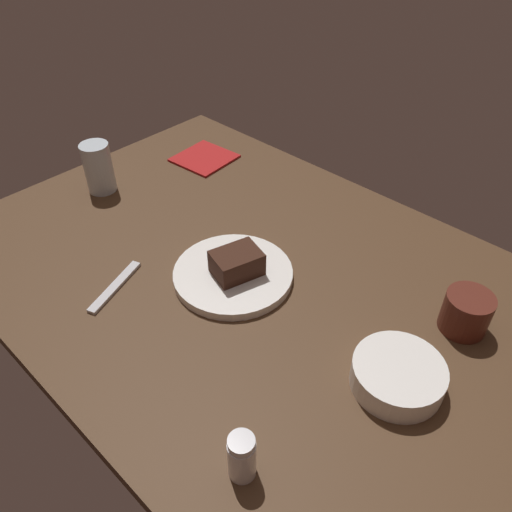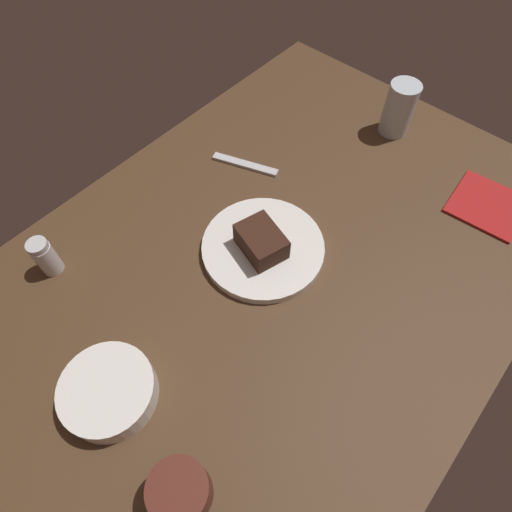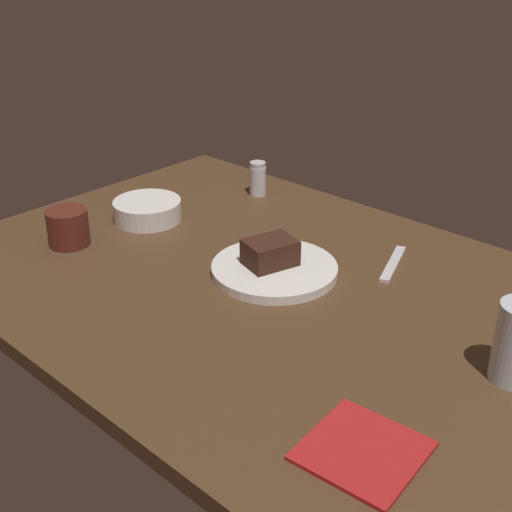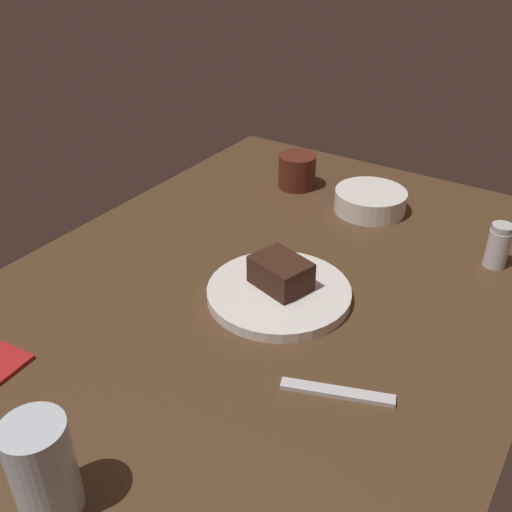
# 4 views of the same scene
# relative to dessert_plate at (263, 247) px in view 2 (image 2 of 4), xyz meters

# --- Properties ---
(dining_table) EXTENTS (1.20, 0.84, 0.03)m
(dining_table) POSITION_rel_dessert_plate_xyz_m (-0.00, -0.03, -0.02)
(dining_table) COLOR #4C331E
(dining_table) RESTS_ON ground
(dessert_plate) EXTENTS (0.23, 0.23, 0.02)m
(dessert_plate) POSITION_rel_dessert_plate_xyz_m (0.00, 0.00, 0.00)
(dessert_plate) COLOR white
(dessert_plate) RESTS_ON dining_table
(chocolate_cake_slice) EXTENTS (0.09, 0.11, 0.05)m
(chocolate_cake_slice) POSITION_rel_dessert_plate_xyz_m (-0.01, -0.00, 0.03)
(chocolate_cake_slice) COLOR #381E14
(chocolate_cake_slice) RESTS_ON dessert_plate
(salt_shaker) EXTENTS (0.04, 0.04, 0.08)m
(salt_shaker) POSITION_rel_dessert_plate_xyz_m (-0.29, 0.27, 0.03)
(salt_shaker) COLOR silver
(salt_shaker) RESTS_ON dining_table
(water_glass) EXTENTS (0.07, 0.07, 0.12)m
(water_glass) POSITION_rel_dessert_plate_xyz_m (0.46, -0.01, 0.05)
(water_glass) COLOR silver
(water_glass) RESTS_ON dining_table
(side_bowl) EXTENTS (0.15, 0.15, 0.04)m
(side_bowl) POSITION_rel_dessert_plate_xyz_m (-0.37, -0.00, 0.01)
(side_bowl) COLOR white
(side_bowl) RESTS_ON dining_table
(coffee_cup) EXTENTS (0.08, 0.08, 0.07)m
(coffee_cup) POSITION_rel_dessert_plate_xyz_m (-0.39, -0.19, 0.03)
(coffee_cup) COLOR #562319
(coffee_cup) RESTS_ON dining_table
(dessert_spoon) EXTENTS (0.07, 0.15, 0.01)m
(dessert_spoon) POSITION_rel_dessert_plate_xyz_m (0.14, 0.18, -0.01)
(dessert_spoon) COLOR silver
(dessert_spoon) RESTS_ON dining_table
(folded_napkin) EXTENTS (0.15, 0.15, 0.01)m
(folded_napkin) POSITION_rel_dessert_plate_xyz_m (0.39, -0.28, -0.01)
(folded_napkin) COLOR #B21E1E
(folded_napkin) RESTS_ON dining_table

